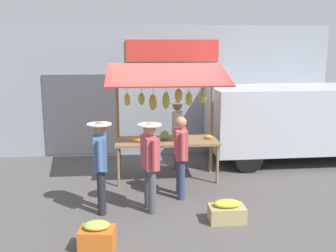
{
  "coord_description": "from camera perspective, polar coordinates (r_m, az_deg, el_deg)",
  "views": [
    {
      "loc": [
        0.72,
        8.31,
        2.9
      ],
      "look_at": [
        0.0,
        0.3,
        1.25
      ],
      "focal_mm": 42.48,
      "sensor_mm": 36.0,
      "label": 1
    }
  ],
  "objects": [
    {
      "name": "street_backdrop",
      "position": [
        10.6,
        -1.42,
        5.08
      ],
      "size": [
        9.0,
        0.3,
        3.4
      ],
      "color": "#8C939E",
      "rests_on": "ground"
    },
    {
      "name": "market_stall",
      "position": [
        8.5,
        -0.15,
        2.45
      ],
      "size": [
        2.5,
        1.46,
        2.5
      ],
      "color": "olive",
      "rests_on": "ground"
    },
    {
      "name": "shopper_in_striped_shirt",
      "position": [
        6.97,
        -9.67,
        -4.76
      ],
      "size": [
        0.42,
        0.69,
        1.62
      ],
      "rotation": [
        0.0,
        0.0,
        -1.51
      ],
      "color": "#232328",
      "rests_on": "ground"
    },
    {
      "name": "vendor_with_sunhat",
      "position": [
        9.32,
        1.33,
        -0.45
      ],
      "size": [
        0.42,
        0.69,
        1.62
      ],
      "rotation": [
        0.0,
        0.0,
        1.41
      ],
      "color": "#4C4C51",
      "rests_on": "ground"
    },
    {
      "name": "shopper_with_ponytail",
      "position": [
        7.56,
        1.84,
        -3.67
      ],
      "size": [
        0.22,
        0.68,
        1.59
      ],
      "rotation": [
        0.0,
        0.0,
        -1.58
      ],
      "color": "navy",
      "rests_on": "ground"
    },
    {
      "name": "shopper_in_grey_tee",
      "position": [
        6.93,
        -2.62,
        -4.82
      ],
      "size": [
        0.41,
        0.67,
        1.6
      ],
      "rotation": [
        0.0,
        0.0,
        -1.35
      ],
      "color": "#4C4C51",
      "rests_on": "ground"
    },
    {
      "name": "ground_plane",
      "position": [
        8.83,
        -0.18,
        -7.58
      ],
      "size": [
        40.0,
        40.0,
        0.0
      ],
      "primitive_type": "plane",
      "color": "#514F4C"
    },
    {
      "name": "produce_crate_side",
      "position": [
        6.84,
        8.45,
        -12.06
      ],
      "size": [
        0.6,
        0.38,
        0.38
      ],
      "color": "tan",
      "rests_on": "ground"
    },
    {
      "name": "produce_crate_near",
      "position": [
        6.0,
        -10.14,
        -15.36
      ],
      "size": [
        0.54,
        0.42,
        0.44
      ],
      "color": "#D1661E",
      "rests_on": "ground"
    },
    {
      "name": "parked_van",
      "position": [
        10.42,
        17.27,
        1.24
      ],
      "size": [
        4.44,
        1.95,
        1.88
      ],
      "rotation": [
        0.0,
        0.0,
        0.02
      ],
      "color": "silver",
      "rests_on": "ground"
    }
  ]
}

